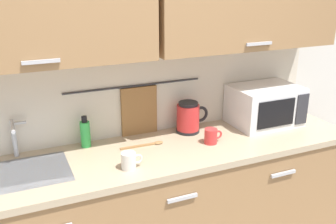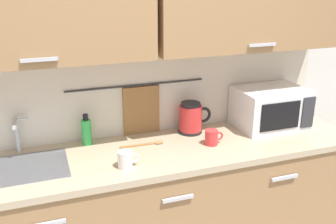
# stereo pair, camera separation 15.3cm
# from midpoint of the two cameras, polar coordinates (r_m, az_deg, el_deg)

# --- Properties ---
(counter_unit) EXTENTS (2.53, 0.64, 0.90)m
(counter_unit) POSITION_cam_midpoint_polar(r_m,az_deg,el_deg) (2.56, -3.06, -14.59)
(counter_unit) COLOR #997047
(counter_unit) RESTS_ON ground
(back_wall_assembly) EXTENTS (3.70, 0.41, 2.50)m
(back_wall_assembly) POSITION_cam_midpoint_polar(r_m,az_deg,el_deg) (2.37, -5.30, 10.53)
(back_wall_assembly) COLOR silver
(back_wall_assembly) RESTS_ON ground
(sink_faucet) EXTENTS (0.09, 0.17, 0.22)m
(sink_faucet) POSITION_cam_midpoint_polar(r_m,az_deg,el_deg) (2.37, -23.50, -3.08)
(sink_faucet) COLOR #B2B5BA
(sink_faucet) RESTS_ON counter_unit
(microwave) EXTENTS (0.46, 0.35, 0.27)m
(microwave) POSITION_cam_midpoint_polar(r_m,az_deg,el_deg) (2.75, 12.54, 0.97)
(microwave) COLOR white
(microwave) RESTS_ON counter_unit
(electric_kettle) EXTENTS (0.23, 0.16, 0.21)m
(electric_kettle) POSITION_cam_midpoint_polar(r_m,az_deg,el_deg) (2.56, 1.35, -0.82)
(electric_kettle) COLOR black
(electric_kettle) RESTS_ON counter_unit
(dish_soap_bottle) EXTENTS (0.06, 0.06, 0.20)m
(dish_soap_bottle) POSITION_cam_midpoint_polar(r_m,az_deg,el_deg) (2.41, -13.90, -3.10)
(dish_soap_bottle) COLOR green
(dish_soap_bottle) RESTS_ON counter_unit
(mug_near_sink) EXTENTS (0.12, 0.08, 0.09)m
(mug_near_sink) POSITION_cam_midpoint_polar(r_m,az_deg,el_deg) (2.12, -7.85, -7.17)
(mug_near_sink) COLOR silver
(mug_near_sink) RESTS_ON counter_unit
(mug_by_kettle) EXTENTS (0.12, 0.08, 0.09)m
(mug_by_kettle) POSITION_cam_midpoint_polar(r_m,az_deg,el_deg) (2.41, 4.58, -3.58)
(mug_by_kettle) COLOR red
(mug_by_kettle) RESTS_ON counter_unit
(wooden_spoon) EXTENTS (0.28, 0.04, 0.01)m
(wooden_spoon) POSITION_cam_midpoint_polar(r_m,az_deg,el_deg) (2.39, -4.92, -4.84)
(wooden_spoon) COLOR #9E7042
(wooden_spoon) RESTS_ON counter_unit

